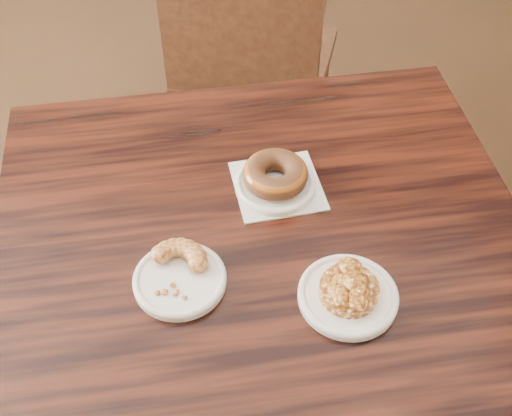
# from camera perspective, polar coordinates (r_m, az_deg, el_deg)

# --- Properties ---
(floor) EXTENTS (5.00, 5.00, 0.00)m
(floor) POSITION_cam_1_polar(r_m,az_deg,el_deg) (1.88, -7.86, -10.86)
(floor) COLOR black
(floor) RESTS_ON ground
(cafe_table) EXTENTS (1.12, 1.12, 0.75)m
(cafe_table) POSITION_cam_1_polar(r_m,az_deg,el_deg) (1.39, 0.77, -13.60)
(cafe_table) COLOR black
(cafe_table) RESTS_ON floor
(chair_far) EXTENTS (0.53, 0.53, 0.90)m
(chair_far) POSITION_cam_1_polar(r_m,az_deg,el_deg) (1.99, 0.07, 12.80)
(chair_far) COLOR black
(chair_far) RESTS_ON floor
(napkin) EXTENTS (0.20, 0.20, 0.00)m
(napkin) POSITION_cam_1_polar(r_m,az_deg,el_deg) (1.18, 1.93, 1.98)
(napkin) COLOR silver
(napkin) RESTS_ON cafe_table
(plate_donut) EXTENTS (0.15, 0.15, 0.01)m
(plate_donut) POSITION_cam_1_polar(r_m,az_deg,el_deg) (1.17, 1.71, 2.09)
(plate_donut) COLOR white
(plate_donut) RESTS_ON napkin
(plate_cruller) EXTENTS (0.15, 0.15, 0.01)m
(plate_cruller) POSITION_cam_1_polar(r_m,az_deg,el_deg) (1.04, -6.79, -6.40)
(plate_cruller) COLOR white
(plate_cruller) RESTS_ON cafe_table
(plate_fritter) EXTENTS (0.16, 0.16, 0.01)m
(plate_fritter) POSITION_cam_1_polar(r_m,az_deg,el_deg) (1.03, 8.16, -7.76)
(plate_fritter) COLOR white
(plate_fritter) RESTS_ON cafe_table
(glazed_donut) EXTENTS (0.12, 0.12, 0.04)m
(glazed_donut) POSITION_cam_1_polar(r_m,az_deg,el_deg) (1.15, 1.74, 3.02)
(glazed_donut) COLOR brown
(glazed_donut) RESTS_ON plate_donut
(apple_fritter) EXTENTS (0.13, 0.13, 0.03)m
(apple_fritter) POSITION_cam_1_polar(r_m,az_deg,el_deg) (1.01, 8.29, -7.08)
(apple_fritter) COLOR #411807
(apple_fritter) RESTS_ON plate_fritter
(cruller_fragment) EXTENTS (0.11, 0.11, 0.03)m
(cruller_fragment) POSITION_cam_1_polar(r_m,az_deg,el_deg) (1.02, -6.90, -5.70)
(cruller_fragment) COLOR #652D14
(cruller_fragment) RESTS_ON plate_cruller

